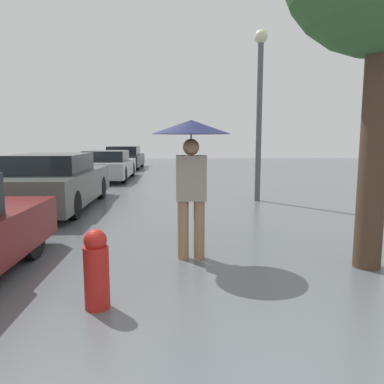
% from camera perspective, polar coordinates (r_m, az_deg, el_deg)
% --- Properties ---
extents(pedestrian, '(1.05, 1.05, 1.86)m').
position_cam_1_polar(pedestrian, '(4.95, -0.13, 6.44)').
color(pedestrian, '#9E7051').
rests_on(pedestrian, ground_plane).
extents(parked_car_second, '(1.75, 4.45, 1.28)m').
position_cam_1_polar(parked_car_second, '(9.39, -20.18, 1.38)').
color(parked_car_second, '#4C514C').
rests_on(parked_car_second, ground_plane).
extents(parked_car_third, '(1.80, 4.18, 1.17)m').
position_cam_1_polar(parked_car_third, '(15.38, -12.75, 3.91)').
color(parked_car_third, '#9EA3A8').
rests_on(parked_car_third, ground_plane).
extents(parked_car_farthest, '(1.87, 4.39, 1.23)m').
position_cam_1_polar(parked_car_farthest, '(21.20, -10.27, 5.14)').
color(parked_car_farthest, black).
rests_on(parked_car_farthest, ground_plane).
extents(street_lamp, '(0.33, 0.33, 4.32)m').
position_cam_1_polar(street_lamp, '(9.99, 10.26, 14.03)').
color(street_lamp, '#515456').
rests_on(street_lamp, ground_plane).
extents(fire_hydrant, '(0.24, 0.24, 0.78)m').
position_cam_1_polar(fire_hydrant, '(3.75, -14.36, -11.34)').
color(fire_hydrant, '#B21E19').
rests_on(fire_hydrant, ground_plane).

